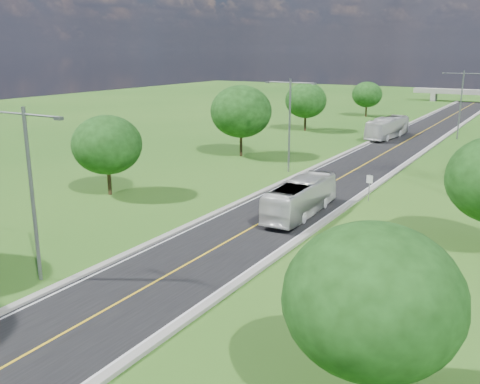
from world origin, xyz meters
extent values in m
plane|color=#235417|center=(0.00, 60.00, 0.00)|extent=(260.00, 260.00, 0.00)
cube|color=black|center=(0.00, 66.00, 0.03)|extent=(8.00, 150.00, 0.06)
cube|color=gray|center=(-4.25, 66.00, 0.11)|extent=(0.50, 150.00, 0.22)
cube|color=gray|center=(4.25, 66.00, 0.11)|extent=(0.50, 150.00, 0.22)
cylinder|color=slate|center=(5.20, 38.00, 1.20)|extent=(0.08, 0.08, 2.40)
cube|color=white|center=(5.20, 37.97, 2.00)|extent=(0.55, 0.04, 0.70)
cube|color=gray|center=(-10.00, 140.00, 1.00)|extent=(1.20, 3.00, 2.00)
cube|color=gray|center=(0.00, 140.00, 2.60)|extent=(30.00, 3.00, 1.20)
cylinder|color=slate|center=(-6.00, 12.00, 5.00)|extent=(0.22, 0.22, 10.00)
cylinder|color=slate|center=(-7.40, 12.00, 9.60)|extent=(2.80, 0.12, 0.12)
cylinder|color=slate|center=(-4.60, 12.00, 9.60)|extent=(2.80, 0.12, 0.12)
cube|color=slate|center=(-3.30, 12.00, 9.55)|extent=(0.50, 0.25, 0.18)
cylinder|color=slate|center=(-6.00, 45.00, 5.00)|extent=(0.22, 0.22, 10.00)
cylinder|color=slate|center=(-7.40, 45.00, 9.60)|extent=(2.80, 0.12, 0.12)
cylinder|color=slate|center=(-4.60, 45.00, 9.60)|extent=(2.80, 0.12, 0.12)
cube|color=slate|center=(-8.70, 45.00, 9.55)|extent=(0.50, 0.25, 0.18)
cube|color=slate|center=(-3.30, 45.00, 9.55)|extent=(0.50, 0.25, 0.18)
cylinder|color=slate|center=(6.00, 78.00, 5.00)|extent=(0.22, 0.22, 10.00)
cylinder|color=slate|center=(4.60, 78.00, 9.60)|extent=(2.80, 0.12, 0.12)
cylinder|color=slate|center=(7.40, 78.00, 9.60)|extent=(2.80, 0.12, 0.12)
cube|color=slate|center=(3.30, 78.00, 9.55)|extent=(0.50, 0.25, 0.18)
cylinder|color=black|center=(-16.00, 28.00, 1.35)|extent=(0.36, 0.36, 2.70)
ellipsoid|color=#14340E|center=(-16.00, 28.00, 4.65)|extent=(6.30, 6.30, 5.36)
cylinder|color=black|center=(-15.00, 50.00, 1.62)|extent=(0.36, 0.36, 3.24)
ellipsoid|color=#14340E|center=(-15.00, 50.00, 5.58)|extent=(7.56, 7.56, 6.43)
cylinder|color=black|center=(-17.00, 74.00, 1.44)|extent=(0.36, 0.36, 2.88)
ellipsoid|color=#14340E|center=(-17.00, 74.00, 4.96)|extent=(6.72, 6.72, 5.71)
cylinder|color=black|center=(-14.50, 98.00, 1.26)|extent=(0.36, 0.36, 2.52)
ellipsoid|color=#14340E|center=(-14.50, 98.00, 4.34)|extent=(5.88, 5.88, 5.00)
cylinder|color=black|center=(14.00, 10.00, 1.35)|extent=(0.36, 0.36, 2.70)
ellipsoid|color=#14340E|center=(14.00, 10.00, 4.65)|extent=(6.30, 6.30, 5.36)
imported|color=silver|center=(1.78, 31.11, 1.49)|extent=(2.76, 10.32, 2.85)
imported|color=silver|center=(-3.20, 73.10, 1.62)|extent=(3.65, 11.40, 3.12)
camera|label=1|loc=(18.67, -6.72, 12.96)|focal=40.00mm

